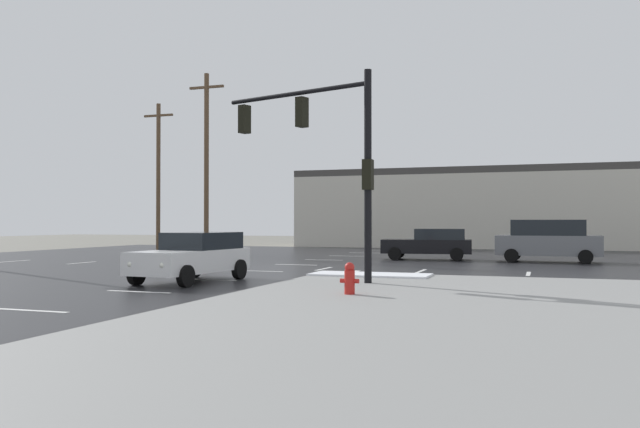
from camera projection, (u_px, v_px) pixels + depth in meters
The scene contains 13 objects.
ground_plane at pixel (279, 268), 27.31m from camera, with size 120.00×120.00×0.00m, color slate.
road_asphalt at pixel (279, 268), 27.31m from camera, with size 44.00×44.00×0.02m, color #232326.
sidewalk_corner at pixel (628, 323), 12.07m from camera, with size 18.00×18.00×0.14m, color gray.
snow_strip_curbside at pixel (370, 275), 21.91m from camera, with size 4.00×1.60×0.06m, color white.
lane_markings at pixel (293, 271), 25.62m from camera, with size 36.15×36.15×0.01m.
traffic_signal_mast at pixel (327, 144), 20.12m from camera, with size 5.38×1.81×6.32m.
fire_hydrant at pixel (350, 278), 16.20m from camera, with size 0.48×0.26×0.79m.
strip_building_background at pixel (477, 209), 50.07m from camera, with size 27.11×8.00×5.95m.
sedan_black at pixel (430, 243), 33.20m from camera, with size 4.67×2.39×1.58m.
sedan_white at pixel (194, 256), 20.99m from camera, with size 2.31×4.64×1.58m.
suv_grey at pixel (548, 240), 31.21m from camera, with size 4.88×2.28×2.03m.
utility_pole_far at pixel (206, 161), 37.92m from camera, with size 2.20×0.28×10.62m.
utility_pole_distant at pixel (158, 174), 44.08m from camera, with size 2.20×0.28×9.98m.
Camera 1 is at (10.52, -25.29, 1.93)m, focal length 36.55 mm.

